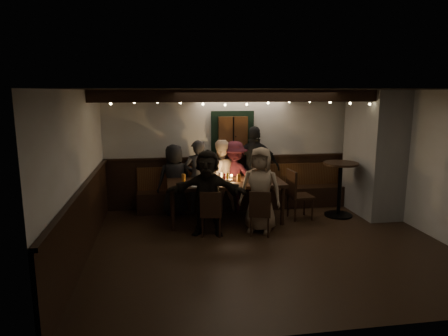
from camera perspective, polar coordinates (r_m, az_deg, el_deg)
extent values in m
cube|color=black|center=(6.94, 6.44, -10.97)|extent=(6.00, 5.00, 0.01)
cube|color=black|center=(6.44, 6.94, 11.13)|extent=(6.00, 5.00, 0.01)
cube|color=silver|center=(8.97, 2.40, 2.75)|extent=(6.00, 0.01, 2.60)
cube|color=silver|center=(6.45, -19.99, -1.13)|extent=(0.01, 5.00, 2.60)
cube|color=silver|center=(7.91, 28.14, 0.36)|extent=(0.01, 5.00, 2.60)
cube|color=black|center=(9.08, 2.40, -1.97)|extent=(6.00, 0.05, 1.10)
cube|color=black|center=(6.64, -19.31, -7.47)|extent=(0.05, 5.00, 1.10)
cube|color=gray|center=(8.96, 20.59, 2.05)|extent=(0.70, 1.40, 2.60)
cube|color=black|center=(8.92, 2.70, -4.36)|extent=(4.60, 0.45, 0.45)
cube|color=#48220E|center=(8.98, 2.49, -1.13)|extent=(4.60, 0.06, 0.50)
cube|color=black|center=(8.82, 1.22, 4.91)|extent=(0.95, 0.04, 1.00)
cube|color=#48220E|center=(8.77, 1.29, 4.87)|extent=(0.64, 0.12, 0.76)
cube|color=black|center=(7.41, 4.79, 10.24)|extent=(6.00, 0.16, 0.22)
sphere|color=#FFE599|center=(7.23, -15.89, 8.82)|extent=(0.04, 0.04, 0.04)
sphere|color=#FFE599|center=(7.20, -12.70, 9.15)|extent=(0.04, 0.04, 0.04)
sphere|color=#FFE599|center=(7.18, -9.48, 9.31)|extent=(0.04, 0.04, 0.04)
sphere|color=#FFE599|center=(7.19, -6.24, 9.26)|extent=(0.04, 0.04, 0.04)
sphere|color=#FFE599|center=(7.22, -3.03, 9.11)|extent=(0.04, 0.04, 0.04)
sphere|color=#FFE599|center=(7.27, 0.15, 9.01)|extent=(0.04, 0.04, 0.04)
sphere|color=#FFE599|center=(7.35, 3.27, 9.06)|extent=(0.04, 0.04, 0.04)
sphere|color=#FFE599|center=(7.44, 6.32, 9.22)|extent=(0.04, 0.04, 0.04)
sphere|color=#FFE599|center=(7.56, 9.30, 9.34)|extent=(0.04, 0.04, 0.04)
sphere|color=#FFE599|center=(7.69, 12.17, 9.31)|extent=(0.04, 0.04, 0.04)
sphere|color=#FFE599|center=(7.84, 14.93, 9.09)|extent=(0.04, 0.04, 0.04)
sphere|color=#FFE599|center=(8.01, 17.57, 8.80)|extent=(0.04, 0.04, 0.04)
sphere|color=#FFE599|center=(8.20, 20.10, 8.57)|extent=(0.04, 0.04, 0.04)
sphere|color=#FFE599|center=(8.40, 22.52, 8.49)|extent=(0.04, 0.04, 0.04)
cube|color=black|center=(7.90, 0.23, -2.16)|extent=(2.29, 0.98, 0.07)
cylinder|color=black|center=(7.53, -7.30, -6.15)|extent=(0.08, 0.08, 0.75)
cylinder|color=black|center=(8.30, -7.47, -4.53)|extent=(0.08, 0.08, 0.75)
cylinder|color=black|center=(7.86, 8.36, -5.43)|extent=(0.08, 0.08, 0.75)
cylinder|color=black|center=(8.61, 6.77, -3.95)|extent=(0.08, 0.08, 0.75)
cylinder|color=#BF7226|center=(7.91, -5.79, -1.40)|extent=(0.08, 0.08, 0.15)
cylinder|color=#BF7226|center=(7.58, -3.08, -1.90)|extent=(0.08, 0.08, 0.15)
cylinder|color=silver|center=(8.02, -0.53, -1.16)|extent=(0.08, 0.08, 0.15)
cylinder|color=#BF7226|center=(7.87, 2.12, -1.41)|extent=(0.08, 0.08, 0.15)
cylinder|color=silver|center=(8.24, 4.14, -0.87)|extent=(0.08, 0.08, 0.15)
cylinder|color=#BF7226|center=(7.87, 6.17, -1.47)|extent=(0.08, 0.08, 0.15)
cylinder|color=white|center=(7.51, -3.76, -2.57)|extent=(0.28, 0.28, 0.02)
cube|color=#B2B2B7|center=(7.84, 0.29, -1.83)|extent=(0.17, 0.11, 0.05)
cylinder|color=#990C0C|center=(7.82, 0.05, -1.41)|extent=(0.04, 0.04, 0.17)
cylinder|color=gold|center=(7.83, 0.53, -1.39)|extent=(0.04, 0.04, 0.17)
cylinder|color=silver|center=(7.96, 1.06, -1.51)|extent=(0.05, 0.05, 0.09)
sphere|color=#FFB24C|center=(7.94, 1.06, -1.05)|extent=(0.03, 0.03, 0.03)
cube|color=black|center=(7.26, -1.82, -6.60)|extent=(0.44, 0.44, 0.04)
cube|color=black|center=(7.03, -1.91, -5.19)|extent=(0.38, 0.10, 0.43)
cylinder|color=black|center=(7.46, -0.55, -7.75)|extent=(0.03, 0.03, 0.37)
cylinder|color=black|center=(7.17, -0.64, -8.53)|extent=(0.03, 0.03, 0.37)
cylinder|color=black|center=(7.48, -2.93, -7.72)|extent=(0.03, 0.03, 0.37)
cylinder|color=black|center=(7.19, -3.12, -8.50)|extent=(0.03, 0.03, 0.37)
cube|color=black|center=(7.30, 5.19, -6.53)|extent=(0.47, 0.47, 0.04)
cube|color=black|center=(7.07, 5.16, -5.12)|extent=(0.38, 0.14, 0.43)
cylinder|color=black|center=(7.51, 6.40, -7.69)|extent=(0.03, 0.03, 0.37)
cylinder|color=black|center=(7.22, 6.34, -8.47)|extent=(0.03, 0.03, 0.37)
cylinder|color=black|center=(7.52, 4.03, -7.62)|extent=(0.03, 0.03, 0.37)
cylinder|color=black|center=(7.23, 3.87, -8.39)|extent=(0.03, 0.03, 0.37)
cube|color=black|center=(8.29, 10.86, -3.98)|extent=(0.50, 0.50, 0.04)
cube|color=black|center=(8.14, 9.60, -2.16)|extent=(0.08, 0.46, 0.52)
cylinder|color=black|center=(8.28, 12.51, -5.84)|extent=(0.04, 0.04, 0.45)
cylinder|color=black|center=(8.12, 10.15, -6.07)|extent=(0.04, 0.04, 0.45)
cylinder|color=black|center=(8.59, 11.41, -5.17)|extent=(0.04, 0.04, 0.45)
cylinder|color=black|center=(8.45, 9.12, -5.38)|extent=(0.04, 0.04, 0.45)
cylinder|color=black|center=(8.78, 15.99, -6.45)|extent=(0.58, 0.58, 0.03)
cylinder|color=black|center=(8.63, 16.18, -3.03)|extent=(0.08, 0.08, 1.11)
cylinder|color=black|center=(8.52, 16.38, 0.61)|extent=(0.71, 0.71, 0.04)
imported|color=black|center=(8.46, -7.07, -1.64)|extent=(0.83, 0.64, 1.49)
imported|color=#2B2A2E|center=(8.45, -3.77, -1.30)|extent=(0.59, 0.40, 1.58)
imported|color=beige|center=(8.57, -0.59, -1.14)|extent=(0.90, 0.79, 1.56)
imported|color=#3E131E|center=(8.64, 1.54, -1.19)|extent=(1.13, 0.92, 1.52)
imported|color=black|center=(8.76, 4.42, -0.02)|extent=(1.15, 0.67, 1.83)
imported|color=black|center=(7.18, -2.38, -3.57)|extent=(1.51, 0.81, 1.56)
imported|color=gray|center=(7.38, 5.20, -3.09)|extent=(0.91, 0.77, 1.58)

